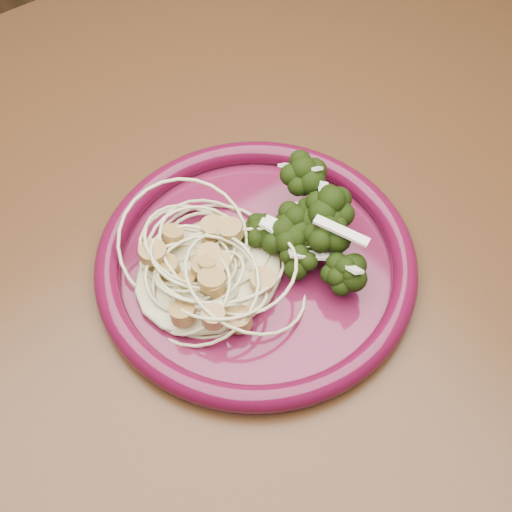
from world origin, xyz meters
name	(u,v)px	position (x,y,z in m)	size (l,w,h in m)	color
dining_table	(138,321)	(0.00, 0.00, 0.65)	(1.20, 0.80, 0.75)	#472814
dinner_plate	(256,262)	(0.09, -0.07, 0.76)	(0.35, 0.35, 0.02)	#500F27
spaghetti_pile	(208,269)	(0.05, -0.06, 0.77)	(0.13, 0.12, 0.03)	beige
scallop_cluster	(206,245)	(0.05, -0.06, 0.80)	(0.11, 0.11, 0.04)	#A77E3E
broccoli_pile	(313,233)	(0.14, -0.09, 0.78)	(0.08, 0.14, 0.05)	black
onion_garnish	(316,211)	(0.14, -0.09, 0.81)	(0.06, 0.09, 0.05)	silver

